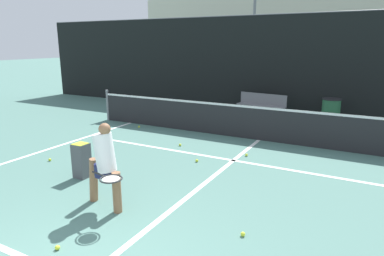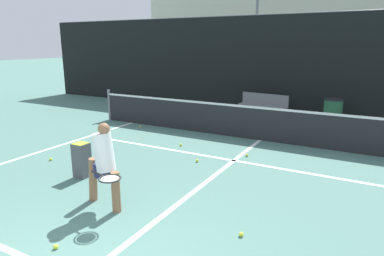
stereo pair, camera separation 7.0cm
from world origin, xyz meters
TOP-DOWN VIEW (x-y plane):
  - court_service_line at (0.00, 5.29)m, footprint 8.25×0.10m
  - court_center_mark at (0.00, 3.91)m, footprint 0.10×6.68m
  - court_sideline_left at (-4.51, 3.91)m, footprint 0.10×7.68m
  - net at (0.00, 7.25)m, footprint 11.09×0.09m
  - fence_back at (0.00, 11.04)m, footprint 24.00×0.06m
  - player_practicing at (-1.00, 2.13)m, footprint 1.07×0.69m
  - tennis_ball_scattered_2 at (-3.72, 3.25)m, footprint 0.07×0.07m
  - tennis_ball_scattered_3 at (1.30, 2.35)m, footprint 0.07×0.07m
  - tennis_ball_scattered_4 at (-0.75, 0.89)m, footprint 0.07×0.07m
  - tennis_ball_scattered_5 at (-0.70, 4.80)m, footprint 0.07×0.07m
  - tennis_ball_scattered_8 at (-3.85, 6.83)m, footprint 0.07×0.07m
  - tennis_ball_scattered_9 at (0.16, 5.73)m, footprint 0.07×0.07m
  - tennis_ball_scattered_11 at (-1.67, 5.70)m, footprint 0.07×0.07m
  - ball_hopper at (-2.34, 2.91)m, footprint 0.28×0.28m
  - courtside_bench at (-0.87, 10.26)m, footprint 1.83×0.61m
  - trash_bin at (1.51, 10.18)m, footprint 0.61×0.61m
  - parked_car at (-1.07, 13.31)m, footprint 1.84×3.98m
  - building_far at (0.00, 28.82)m, footprint 36.00×2.40m

SIDE VIEW (x-z plane):
  - court_service_line at x=0.00m, z-range 0.00..0.01m
  - court_center_mark at x=0.00m, z-range 0.00..0.01m
  - court_sideline_left at x=-4.51m, z-range 0.00..0.01m
  - tennis_ball_scattered_2 at x=-3.72m, z-range 0.00..0.07m
  - tennis_ball_scattered_3 at x=1.30m, z-range 0.00..0.07m
  - tennis_ball_scattered_4 at x=-0.75m, z-range 0.00..0.07m
  - tennis_ball_scattered_5 at x=-0.70m, z-range 0.00..0.07m
  - tennis_ball_scattered_8 at x=-3.85m, z-range 0.00..0.07m
  - tennis_ball_scattered_9 at x=0.16m, z-range 0.00..0.07m
  - tennis_ball_scattered_11 at x=-1.67m, z-range 0.00..0.07m
  - ball_hopper at x=-2.34m, z-range 0.02..0.73m
  - trash_bin at x=1.51m, z-range 0.00..0.88m
  - courtside_bench at x=-0.87m, z-range 0.05..0.91m
  - net at x=0.00m, z-range -0.02..1.05m
  - parked_car at x=-1.07m, z-range -0.11..1.31m
  - player_practicing at x=-1.00m, z-range 0.05..1.50m
  - fence_back at x=0.00m, z-range -0.01..3.68m
  - building_far at x=0.00m, z-range 0.00..6.73m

